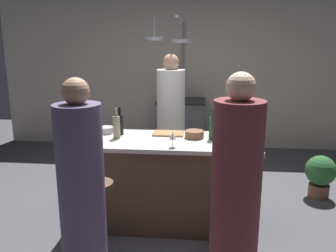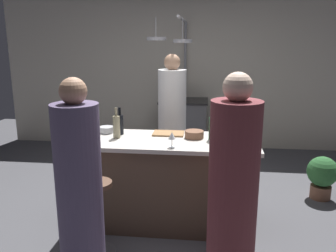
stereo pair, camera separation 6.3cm
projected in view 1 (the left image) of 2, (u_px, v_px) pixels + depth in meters
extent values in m
plane|color=#4C4C51|center=(167.00, 222.00, 3.71)|extent=(9.00, 9.00, 0.00)
cube|color=beige|center=(183.00, 73.00, 6.15)|extent=(6.40, 0.16, 2.60)
cube|color=brown|center=(167.00, 183.00, 3.60)|extent=(1.72, 0.66, 0.86)
cube|color=beige|center=(167.00, 141.00, 3.50)|extent=(1.80, 0.72, 0.04)
cube|color=#47474C|center=(181.00, 127.00, 5.97)|extent=(0.76, 0.60, 0.86)
cube|color=black|center=(181.00, 101.00, 5.87)|extent=(0.80, 0.64, 0.03)
cylinder|color=white|center=(171.00, 128.00, 4.57)|extent=(0.36, 0.36, 1.50)
sphere|color=tan|center=(171.00, 62.00, 4.37)|extent=(0.20, 0.20, 0.20)
cylinder|color=#4C4C51|center=(227.00, 226.00, 2.97)|extent=(0.06, 0.06, 0.62)
cylinder|color=brown|center=(229.00, 190.00, 2.90)|extent=(0.26, 0.26, 0.04)
cylinder|color=brown|center=(235.00, 202.00, 2.50)|extent=(0.35, 0.35, 1.47)
sphere|color=beige|center=(241.00, 87.00, 2.31)|extent=(0.20, 0.20, 0.20)
cylinder|color=#4C4C51|center=(101.00, 252.00, 3.15)|extent=(0.28, 0.28, 0.02)
cylinder|color=#4C4C51|center=(100.00, 220.00, 3.08)|extent=(0.06, 0.06, 0.62)
cylinder|color=brown|center=(98.00, 185.00, 3.00)|extent=(0.26, 0.26, 0.04)
cylinder|color=#594C6B|center=(82.00, 199.00, 2.60)|extent=(0.34, 0.34, 1.43)
sphere|color=tan|center=(76.00, 91.00, 2.41)|extent=(0.19, 0.19, 0.19)
cylinder|color=gray|center=(182.00, 87.00, 6.06)|extent=(0.04, 0.04, 2.15)
cylinder|color=gray|center=(180.00, 19.00, 5.09)|extent=(0.04, 1.48, 0.04)
cylinder|color=gray|center=(155.00, 39.00, 4.66)|extent=(0.26, 0.26, 0.04)
cylinder|color=gray|center=(154.00, 28.00, 4.58)|extent=(0.01, 0.01, 0.27)
cylinder|color=gray|center=(181.00, 41.00, 4.61)|extent=(0.25, 0.25, 0.04)
cylinder|color=gray|center=(181.00, 29.00, 4.55)|extent=(0.01, 0.01, 0.30)
cylinder|color=brown|center=(318.00, 191.00, 4.28)|extent=(0.24, 0.24, 0.16)
sphere|color=#2D6633|center=(321.00, 170.00, 4.21)|extent=(0.36, 0.36, 0.36)
cube|color=#997047|center=(168.00, 133.00, 3.68)|extent=(0.32, 0.22, 0.02)
cylinder|color=#382319|center=(238.00, 134.00, 3.30)|extent=(0.05, 0.05, 0.21)
cylinder|color=gray|center=(116.00, 127.00, 3.51)|extent=(0.07, 0.07, 0.22)
cylinder|color=gray|center=(116.00, 112.00, 3.47)|extent=(0.03, 0.03, 0.08)
cylinder|color=black|center=(120.00, 125.00, 3.65)|extent=(0.07, 0.07, 0.20)
cylinder|color=black|center=(119.00, 112.00, 3.62)|extent=(0.03, 0.03, 0.08)
cylinder|color=#193D23|center=(213.00, 128.00, 3.46)|extent=(0.07, 0.07, 0.22)
cylinder|color=#193D23|center=(213.00, 113.00, 3.43)|extent=(0.03, 0.03, 0.08)
cylinder|color=silver|center=(93.00, 140.00, 3.45)|extent=(0.06, 0.06, 0.01)
cylinder|color=silver|center=(93.00, 136.00, 3.44)|extent=(0.01, 0.01, 0.07)
cone|color=silver|center=(92.00, 129.00, 3.42)|extent=(0.07, 0.07, 0.06)
cylinder|color=silver|center=(89.00, 135.00, 3.62)|extent=(0.06, 0.06, 0.01)
cylinder|color=silver|center=(89.00, 132.00, 3.61)|extent=(0.01, 0.01, 0.07)
cone|color=silver|center=(88.00, 125.00, 3.60)|extent=(0.07, 0.07, 0.06)
cylinder|color=silver|center=(173.00, 147.00, 3.23)|extent=(0.06, 0.06, 0.01)
cylinder|color=silver|center=(173.00, 143.00, 3.22)|extent=(0.01, 0.01, 0.07)
cone|color=silver|center=(173.00, 136.00, 3.20)|extent=(0.07, 0.07, 0.06)
cylinder|color=brown|center=(194.00, 134.00, 3.54)|extent=(0.19, 0.19, 0.07)
cylinder|color=#B7B7BC|center=(106.00, 130.00, 3.72)|extent=(0.15, 0.15, 0.07)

